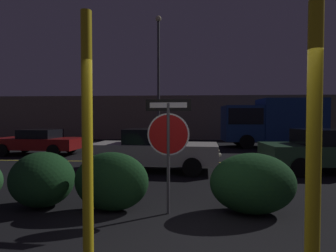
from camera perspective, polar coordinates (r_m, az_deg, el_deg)
road_center_stripe at (r=10.85m, az=4.26°, el=-7.86°), size 34.04×0.12×0.01m
stop_sign at (r=4.93m, az=0.07°, el=-1.74°), size 0.86×0.07×2.17m
yellow_pole_left at (r=3.25m, az=-17.15°, el=-3.32°), size 0.13×0.13×3.07m
yellow_pole_right at (r=3.01m, az=29.14°, el=-4.77°), size 0.14×0.14×2.98m
hedge_bush_1 at (r=6.04m, az=-25.66°, el=-10.42°), size 1.29×1.15×1.12m
hedge_bush_2 at (r=5.34m, az=-12.20°, el=-11.72°), size 1.46×0.73×1.16m
hedge_bush_3 at (r=5.34m, az=17.90°, el=-11.79°), size 1.61×1.04×1.15m
passing_car_1 at (r=14.43m, az=-26.32°, el=-3.07°), size 4.26×2.00×1.25m
passing_car_2 at (r=9.08m, az=-2.99°, el=-5.18°), size 4.44×2.05×1.44m
passing_car_3 at (r=10.38m, az=31.26°, el=-4.58°), size 4.25×2.01×1.44m
delivery_truck at (r=17.40m, az=21.43°, el=1.04°), size 6.01×2.46×2.99m
street_lamp at (r=16.32m, az=-2.10°, el=11.61°), size 0.36×0.36×8.02m
building_backdrop at (r=24.06m, az=0.28°, el=1.84°), size 29.40×4.42×3.69m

